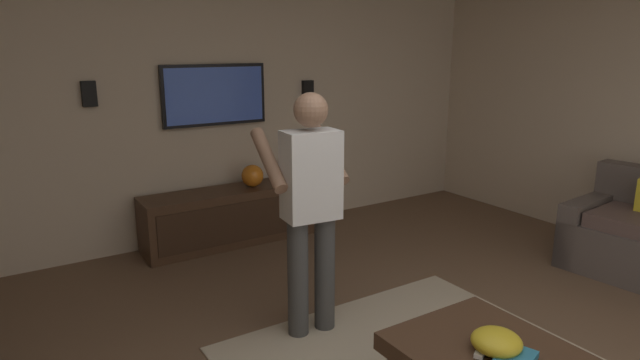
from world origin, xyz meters
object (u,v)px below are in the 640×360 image
object	(u,v)px
remote_black	(503,345)
wall_speaker_right	(89,94)
remote_white	(481,350)
wall_speaker_left	(308,91)
bowl	(496,342)
media_console	(230,216)
person_standing	(310,201)
book	(516,359)
tv	(215,95)
vase_round	(252,176)

from	to	relation	value
remote_black	wall_speaker_right	size ratio (longest dim) A/B	0.68
remote_white	remote_black	xyz separation A→B (m)	(-0.03, -0.13, 0.00)
remote_black	wall_speaker_left	distance (m)	3.68
bowl	media_console	bearing A→B (deg)	1.72
person_standing	wall_speaker_right	bearing A→B (deg)	29.47
person_standing	book	xyz separation A→B (m)	(-1.41, -0.32, -0.51)
tv	vase_round	size ratio (longest dim) A/B	4.78
remote_black	book	xyz separation A→B (m)	(-0.12, 0.06, 0.01)
wall_speaker_left	book	bearing A→B (deg)	164.77
media_console	remote_black	bearing A→B (deg)	2.94
bowl	book	bearing A→B (deg)	-175.27
media_console	wall_speaker_right	world-z (taller)	wall_speaker_right
media_console	bowl	bearing A→B (deg)	1.72
media_console	book	distance (m)	3.29
remote_black	book	distance (m)	0.14
person_standing	wall_speaker_right	world-z (taller)	person_standing
bowl	wall_speaker_left	world-z (taller)	wall_speaker_left
wall_speaker_right	person_standing	bearing A→B (deg)	-156.64
person_standing	book	world-z (taller)	person_standing
bowl	remote_black	world-z (taller)	bowl
vase_round	bowl	bearing A→B (deg)	177.10
remote_white	wall_speaker_left	bearing A→B (deg)	-135.53
media_console	book	world-z (taller)	media_console
remote_white	wall_speaker_right	size ratio (longest dim) A/B	0.68
remote_black	bowl	bearing A→B (deg)	-135.26
wall_speaker_left	tv	bearing A→B (deg)	90.70
person_standing	bowl	world-z (taller)	person_standing
book	media_console	bearing A→B (deg)	-107.46
person_standing	remote_white	world-z (taller)	person_standing
remote_black	vase_round	world-z (taller)	vase_round
bowl	vase_round	size ratio (longest dim) A/B	1.17
bowl	remote_black	distance (m)	0.08
book	wall_speaker_right	distance (m)	3.91
person_standing	wall_speaker_right	xyz separation A→B (m)	(2.13, 0.92, 0.58)
media_console	wall_speaker_right	distance (m)	1.70
bowl	wall_speaker_right	bearing A→B (deg)	19.82
remote_white	wall_speaker_right	distance (m)	3.75
media_console	wall_speaker_left	size ratio (longest dim) A/B	7.73
remote_black	vase_round	size ratio (longest dim) A/B	0.68
tv	wall_speaker_left	bearing A→B (deg)	90.70
wall_speaker_right	remote_black	bearing A→B (deg)	-159.14
media_console	person_standing	world-z (taller)	person_standing
media_console	book	xyz separation A→B (m)	(-3.29, -0.10, 0.14)
bowl	wall_speaker_right	size ratio (longest dim) A/B	1.17
tv	remote_black	distance (m)	3.56
bowl	remote_white	distance (m)	0.09
book	wall_speaker_right	size ratio (longest dim) A/B	1.00
media_console	remote_white	distance (m)	3.14
remote_white	book	distance (m)	0.17
tv	remote_black	bearing A→B (deg)	2.73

